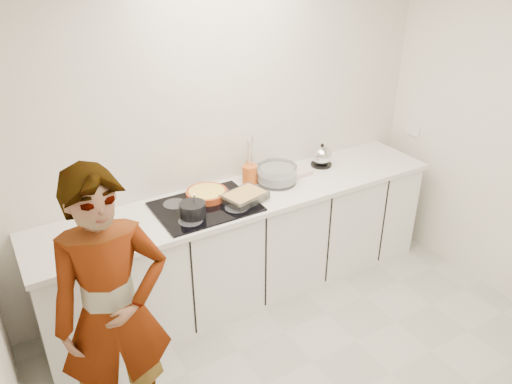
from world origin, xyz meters
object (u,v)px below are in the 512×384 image
tart_dish (207,193)px  utensil_crock (250,174)px  saucepan (193,210)px  kettle (322,156)px  baking_dish (244,196)px  cook (113,313)px  hob (206,207)px  mixing_bowl (277,175)px

tart_dish → utensil_crock: utensil_crock is taller
saucepan → kettle: 1.33m
utensil_crock → baking_dish: bearing=-126.9°
saucepan → utensil_crock: saucepan is taller
tart_dish → saucepan: bearing=-134.5°
kettle → cook: size_ratio=0.12×
hob → utensil_crock: utensil_crock is taller
saucepan → cook: size_ratio=0.14×
saucepan → kettle: bearing=10.9°
tart_dish → utensil_crock: bearing=8.9°
tart_dish → cook: cook is taller
saucepan → baking_dish: size_ratio=0.66×
utensil_crock → cook: (-1.37, -0.90, -0.13)m
hob → tart_dish: bearing=60.2°
tart_dish → cook: (-0.96, -0.84, -0.09)m
hob → mixing_bowl: mixing_bowl is taller
tart_dish → utensil_crock: 0.41m
baking_dish → saucepan: bearing=-177.6°
hob → utensil_crock: bearing=21.0°
tart_dish → saucepan: size_ratio=1.65×
baking_dish → mixing_bowl: bearing=22.0°
mixing_bowl → cook: size_ratio=0.22×
hob → saucepan: 0.18m
baking_dish → utensil_crock: utensil_crock is taller
utensil_crock → kettle: bearing=-2.0°
kettle → utensil_crock: size_ratio=1.35×
saucepan → hob: bearing=33.4°
tart_dish → baking_dish: baking_dish is taller
baking_dish → cook: bearing=-151.4°
hob → cook: bearing=-141.3°
tart_dish → saucepan: (-0.21, -0.21, 0.02)m
cook → utensil_crock: bearing=40.3°
hob → tart_dish: 0.14m
saucepan → utensil_crock: size_ratio=1.58×
mixing_bowl → kettle: kettle is taller
kettle → cook: bearing=-157.0°
hob → cook: 1.15m
saucepan → kettle: (1.31, 0.25, 0.02)m
saucepan → baking_dish: (0.42, 0.02, -0.02)m
tart_dish → kettle: size_ratio=1.94×
hob → baking_dish: size_ratio=2.00×
saucepan → mixing_bowl: bearing=12.0°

